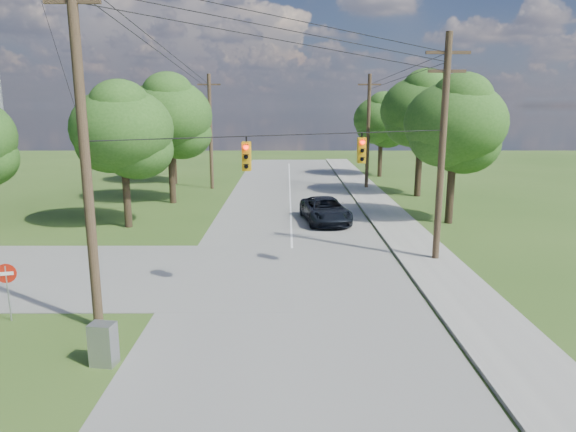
{
  "coord_description": "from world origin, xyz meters",
  "views": [
    {
      "loc": [
        1.74,
        -15.73,
        7.28
      ],
      "look_at": [
        1.79,
        5.0,
        2.82
      ],
      "focal_mm": 32.0,
      "sensor_mm": 36.0,
      "label": 1
    }
  ],
  "objects_px": {
    "pole_ne": "(442,146)",
    "pole_north_e": "(368,131)",
    "car_main_north": "(325,210)",
    "control_cabinet": "(103,344)",
    "pole_north_w": "(210,131)",
    "do_not_enter_sign": "(6,279)",
    "pole_sw": "(84,140)"
  },
  "relations": [
    {
      "from": "pole_north_e",
      "to": "pole_ne",
      "type": "bearing_deg",
      "value": -90.0
    },
    {
      "from": "pole_north_e",
      "to": "do_not_enter_sign",
      "type": "bearing_deg",
      "value": -119.85
    },
    {
      "from": "pole_north_e",
      "to": "do_not_enter_sign",
      "type": "height_order",
      "value": "pole_north_e"
    },
    {
      "from": "control_cabinet",
      "to": "pole_north_w",
      "type": "bearing_deg",
      "value": 101.83
    },
    {
      "from": "pole_ne",
      "to": "pole_north_e",
      "type": "relative_size",
      "value": 1.05
    },
    {
      "from": "pole_sw",
      "to": "pole_north_e",
      "type": "bearing_deg",
      "value": 65.48
    },
    {
      "from": "car_main_north",
      "to": "control_cabinet",
      "type": "relative_size",
      "value": 4.43
    },
    {
      "from": "pole_sw",
      "to": "car_main_north",
      "type": "xyz_separation_m",
      "value": [
        8.78,
        15.79,
        -5.42
      ]
    },
    {
      "from": "pole_ne",
      "to": "car_main_north",
      "type": "distance_m",
      "value": 10.54
    },
    {
      "from": "pole_ne",
      "to": "pole_north_w",
      "type": "distance_m",
      "value": 26.03
    },
    {
      "from": "car_main_north",
      "to": "pole_sw",
      "type": "bearing_deg",
      "value": -127.01
    },
    {
      "from": "control_cabinet",
      "to": "pole_sw",
      "type": "bearing_deg",
      "value": 122.15
    },
    {
      "from": "pole_sw",
      "to": "pole_ne",
      "type": "xyz_separation_m",
      "value": [
        13.5,
        7.6,
        -0.76
      ]
    },
    {
      "from": "car_main_north",
      "to": "control_cabinet",
      "type": "distance_m",
      "value": 19.93
    },
    {
      "from": "pole_north_w",
      "to": "control_cabinet",
      "type": "height_order",
      "value": "pole_north_w"
    },
    {
      "from": "pole_ne",
      "to": "car_main_north",
      "type": "height_order",
      "value": "pole_ne"
    },
    {
      "from": "car_main_north",
      "to": "control_cabinet",
      "type": "height_order",
      "value": "car_main_north"
    },
    {
      "from": "pole_ne",
      "to": "control_cabinet",
      "type": "bearing_deg",
      "value": -140.58
    },
    {
      "from": "pole_north_w",
      "to": "do_not_enter_sign",
      "type": "xyz_separation_m",
      "value": [
        -2.81,
        -29.12,
        -3.61
      ]
    },
    {
      "from": "pole_sw",
      "to": "pole_north_e",
      "type": "xyz_separation_m",
      "value": [
        13.5,
        29.6,
        -1.1
      ]
    },
    {
      "from": "car_main_north",
      "to": "do_not_enter_sign",
      "type": "xyz_separation_m",
      "value": [
        -11.99,
        -15.31,
        0.72
      ]
    },
    {
      "from": "pole_sw",
      "to": "pole_ne",
      "type": "bearing_deg",
      "value": 29.38
    },
    {
      "from": "pole_sw",
      "to": "pole_north_w",
      "type": "bearing_deg",
      "value": 90.77
    },
    {
      "from": "pole_ne",
      "to": "pole_north_e",
      "type": "height_order",
      "value": "pole_ne"
    },
    {
      "from": "pole_north_e",
      "to": "pole_north_w",
      "type": "relative_size",
      "value": 1.0
    },
    {
      "from": "pole_sw",
      "to": "do_not_enter_sign",
      "type": "distance_m",
      "value": 5.71
    },
    {
      "from": "control_cabinet",
      "to": "do_not_enter_sign",
      "type": "bearing_deg",
      "value": 153.61
    },
    {
      "from": "pole_north_w",
      "to": "car_main_north",
      "type": "bearing_deg",
      "value": -56.37
    },
    {
      "from": "pole_north_w",
      "to": "do_not_enter_sign",
      "type": "height_order",
      "value": "pole_north_w"
    },
    {
      "from": "pole_ne",
      "to": "pole_north_e",
      "type": "bearing_deg",
      "value": 90.0
    },
    {
      "from": "pole_sw",
      "to": "do_not_enter_sign",
      "type": "xyz_separation_m",
      "value": [
        -3.21,
        0.48,
        -4.7
      ]
    },
    {
      "from": "pole_ne",
      "to": "pole_north_e",
      "type": "distance_m",
      "value": 22.0
    }
  ]
}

